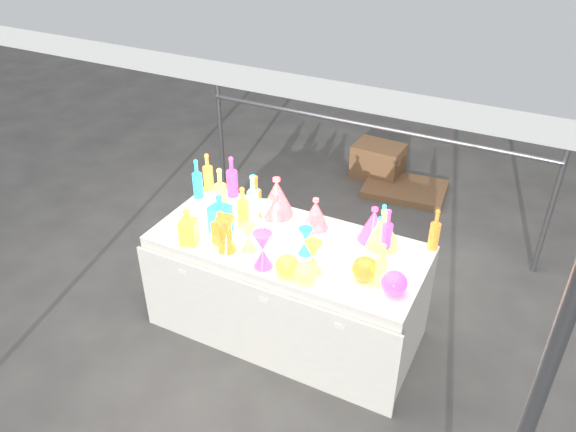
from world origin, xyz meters
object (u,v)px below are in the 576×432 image
at_px(cardboard_box_closed, 378,161).
at_px(lampshade_0, 315,213).
at_px(hourglass_0, 226,234).
at_px(display_table, 287,287).
at_px(decanter_0, 188,226).
at_px(globe_0, 287,267).
at_px(bottle_0, 208,172).

relative_size(cardboard_box_closed, lampshade_0, 2.22).
distance_m(cardboard_box_closed, hourglass_0, 2.80).
height_order(display_table, cardboard_box_closed, display_table).
relative_size(display_table, hourglass_0, 7.66).
height_order(hourglass_0, lampshade_0, hourglass_0).
bearing_deg(display_table, lampshade_0, 70.76).
bearing_deg(decanter_0, display_table, 8.30).
xyz_separation_m(cardboard_box_closed, lampshade_0, (0.28, -2.22, 0.68)).
distance_m(display_table, globe_0, 0.55).
height_order(display_table, hourglass_0, hourglass_0).
distance_m(hourglass_0, lampshade_0, 0.63).
xyz_separation_m(hourglass_0, lampshade_0, (0.39, 0.49, -0.01)).
relative_size(display_table, bottle_0, 6.23).
distance_m(bottle_0, lampshade_0, 0.94).
bearing_deg(bottle_0, display_table, -22.92).
distance_m(decanter_0, globe_0, 0.72).
height_order(display_table, lampshade_0, lampshade_0).
height_order(decanter_0, globe_0, decanter_0).
relative_size(cardboard_box_closed, decanter_0, 1.92).
bearing_deg(globe_0, bottle_0, 146.78).
distance_m(cardboard_box_closed, decanter_0, 2.87).
bearing_deg(lampshade_0, bottle_0, 176.23).
distance_m(display_table, bottle_0, 1.06).
distance_m(display_table, hourglass_0, 0.63).
relative_size(globe_0, lampshade_0, 0.65).
relative_size(bottle_0, lampshade_0, 1.31).
height_order(globe_0, lampshade_0, lampshade_0).
distance_m(bottle_0, globe_0, 1.20).
xyz_separation_m(display_table, lampshade_0, (0.09, 0.25, 0.49)).
height_order(display_table, globe_0, globe_0).
bearing_deg(lampshade_0, decanter_0, -137.31).
height_order(cardboard_box_closed, globe_0, globe_0).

